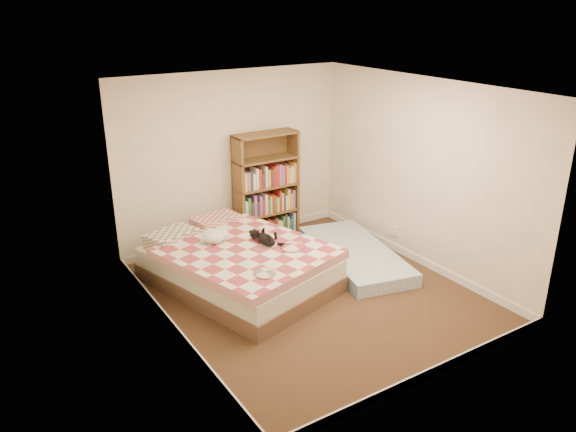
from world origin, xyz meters
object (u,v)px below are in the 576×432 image
floor_mattress (355,255)px  black_cat (265,238)px  white_dog (214,236)px  bed (237,264)px  bookshelf (266,200)px

floor_mattress → black_cat: black_cat is taller
black_cat → white_dog: 0.63m
bed → black_cat: size_ratio=4.15×
black_cat → white_dog: size_ratio=1.57×
bookshelf → bed: bearing=-133.3°
bookshelf → white_dog: size_ratio=4.04×
bookshelf → white_dog: 1.57m
bed → bookshelf: bearing=30.8°
bed → white_dog: bearing=117.4°
bookshelf → floor_mattress: bookshelf is taller
bookshelf → black_cat: bookshelf is taller
bookshelf → floor_mattress: (0.60, -1.40, -0.49)m
floor_mattress → white_dog: bearing=178.2°
floor_mattress → white_dog: size_ratio=5.01×
bed → floor_mattress: 1.71m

